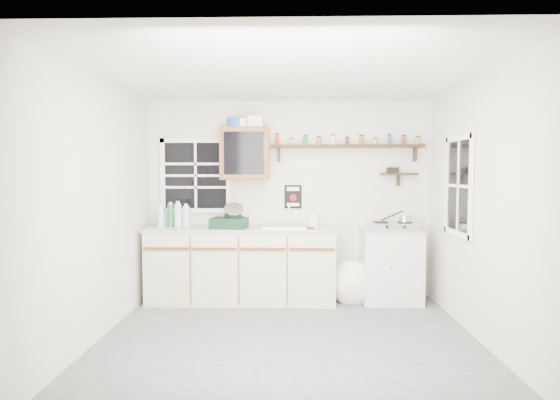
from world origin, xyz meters
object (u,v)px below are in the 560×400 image
(upper_cabinet, at_px, (245,154))
(hotplate, at_px, (393,225))
(dish_rack, at_px, (230,220))
(main_cabinet, at_px, (242,264))
(spice_shelf, at_px, (347,145))
(right_cabinet, at_px, (391,265))

(upper_cabinet, relative_size, hotplate, 1.11)
(dish_rack, distance_m, hotplate, 1.98)
(main_cabinet, relative_size, upper_cabinet, 3.55)
(main_cabinet, relative_size, spice_shelf, 1.21)
(upper_cabinet, height_order, dish_rack, upper_cabinet)
(hotplate, bearing_deg, main_cabinet, -177.51)
(upper_cabinet, distance_m, spice_shelf, 1.28)
(right_cabinet, bearing_deg, main_cabinet, -179.21)
(upper_cabinet, height_order, spice_shelf, upper_cabinet)
(right_cabinet, height_order, dish_rack, dish_rack)
(dish_rack, bearing_deg, main_cabinet, 48.77)
(dish_rack, bearing_deg, upper_cabinet, 65.99)
(main_cabinet, height_order, spice_shelf, spice_shelf)
(upper_cabinet, distance_m, dish_rack, 0.86)
(right_cabinet, relative_size, dish_rack, 2.00)
(main_cabinet, distance_m, spice_shelf, 1.98)
(spice_shelf, distance_m, dish_rack, 1.73)
(dish_rack, relative_size, hotplate, 0.78)
(right_cabinet, bearing_deg, upper_cabinet, 176.24)
(spice_shelf, xyz_separation_m, hotplate, (0.54, -0.21, -0.98))
(right_cabinet, distance_m, hotplate, 0.49)
(hotplate, bearing_deg, spice_shelf, 161.33)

